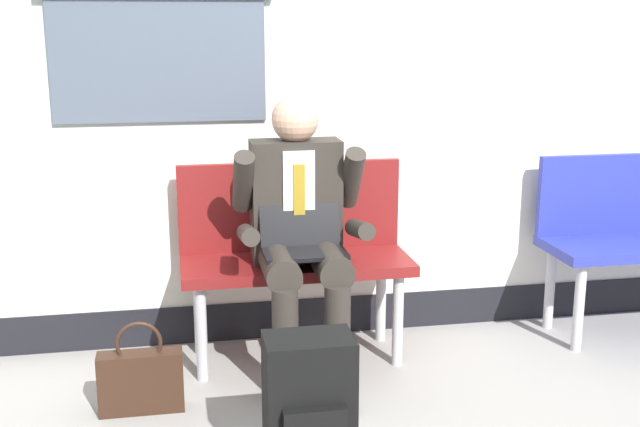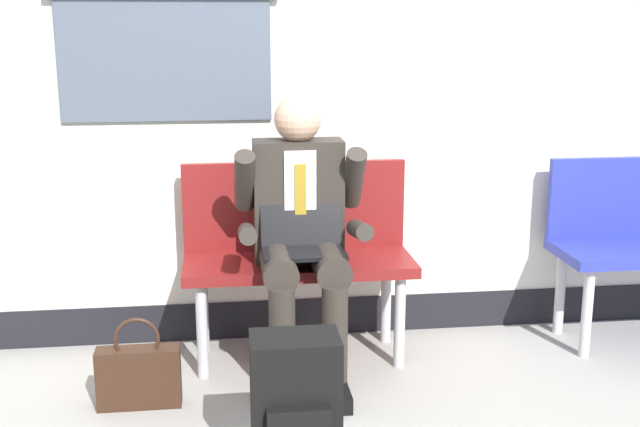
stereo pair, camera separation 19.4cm
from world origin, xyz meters
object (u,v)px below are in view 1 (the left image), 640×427
object	(u,v)px
bench_with_person	(294,246)
backpack	(309,409)
person_seated	(300,230)
handbag	(141,380)

from	to	relation	value
bench_with_person	backpack	size ratio (longest dim) A/B	2.04
bench_with_person	backpack	xyz separation A→B (m)	(-0.11, -1.06, -0.28)
person_seated	backpack	size ratio (longest dim) A/B	2.41
handbag	backpack	bearing A→B (deg)	-45.09
backpack	bench_with_person	bearing A→B (deg)	84.04
bench_with_person	backpack	world-z (taller)	bench_with_person
backpack	handbag	distance (m)	0.85
bench_with_person	person_seated	distance (m)	0.24
bench_with_person	handbag	bearing A→B (deg)	-146.44
backpack	handbag	xyz separation A→B (m)	(-0.59, 0.59, -0.12)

